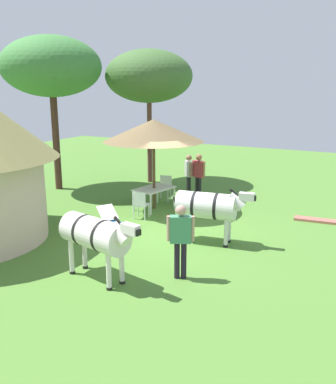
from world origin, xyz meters
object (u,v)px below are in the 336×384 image
at_px(patio_chair_near_lawn, 165,186).
at_px(zebra_by_umbrella, 96,235).
at_px(zebra_nearest_camera, 208,206).
at_px(striped_lounge_chair, 110,220).
at_px(standing_watcher, 181,235).
at_px(acacia_tree_far_lawn, 51,67).
at_px(guest_behind_table, 199,172).
at_px(guest_beside_umbrella, 189,172).
at_px(shade_umbrella, 154,131).
at_px(acacia_tree_right_background, 149,76).
at_px(patio_dining_table, 154,190).
at_px(patio_chair_near_hut, 140,203).

bearing_deg(patio_chair_near_lawn, zebra_by_umbrella, 95.27).
distance_m(zebra_nearest_camera, zebra_by_umbrella, 3.47).
xyz_separation_m(striped_lounge_chair, zebra_nearest_camera, (0.33, -3.00, 0.76)).
xyz_separation_m(standing_watcher, acacia_tree_far_lawn, (5.15, 8.15, 3.83)).
height_order(guest_behind_table, zebra_by_umbrella, guest_behind_table).
xyz_separation_m(guest_beside_umbrella, acacia_tree_far_lawn, (-1.26, 5.34, 3.86)).
xyz_separation_m(patio_chair_near_lawn, guest_beside_umbrella, (0.74, -0.62, 0.46)).
bearing_deg(guest_beside_umbrella, shade_umbrella, -54.25).
bearing_deg(striped_lounge_chair, acacia_tree_right_background, -131.45).
bearing_deg(standing_watcher, guest_behind_table, 83.84).
bearing_deg(patio_dining_table, striped_lounge_chair, 177.12).
bearing_deg(guest_behind_table, standing_watcher, -47.64).
xyz_separation_m(patio_dining_table, acacia_tree_right_background, (3.56, 2.24, 3.87)).
distance_m(shade_umbrella, patio_chair_near_hut, 2.51).
bearing_deg(guest_beside_umbrella, acacia_tree_far_lawn, -119.54).
height_order(patio_chair_near_lawn, striped_lounge_chair, patio_chair_near_lawn).
relative_size(shade_umbrella, standing_watcher, 2.00).
relative_size(shade_umbrella, zebra_nearest_camera, 1.51).
relative_size(shade_umbrella, guest_behind_table, 1.98).
relative_size(shade_umbrella, patio_dining_table, 2.21).
bearing_deg(acacia_tree_far_lawn, guest_beside_umbrella, -76.71).
relative_size(patio_dining_table, patio_chair_near_lawn, 1.70).
xyz_separation_m(guest_behind_table, striped_lounge_chair, (-4.31, 0.97, -0.77)).
relative_size(patio_dining_table, zebra_by_umbrella, 0.67).
bearing_deg(acacia_tree_right_background, striped_lounge_chair, -160.58).
xyz_separation_m(patio_dining_table, patio_chair_near_lawn, (1.21, 0.22, -0.14)).
bearing_deg(striped_lounge_chair, patio_chair_near_hut, -165.05).
xyz_separation_m(guest_behind_table, zebra_nearest_camera, (-3.98, -2.03, -0.01)).
distance_m(patio_dining_table, patio_chair_near_hut, 1.24).
relative_size(acacia_tree_far_lawn, acacia_tree_right_background, 1.07).
xyz_separation_m(guest_beside_umbrella, zebra_by_umbrella, (-7.30, -1.22, 0.05)).
distance_m(zebra_by_umbrella, acacia_tree_far_lawn, 9.70).
distance_m(striped_lounge_chair, acacia_tree_far_lawn, 7.36).
relative_size(patio_dining_table, acacia_tree_right_background, 0.27).
height_order(shade_umbrella, striped_lounge_chair, shade_umbrella).
height_order(acacia_tree_far_lawn, acacia_tree_right_background, acacia_tree_far_lawn).
xyz_separation_m(shade_umbrella, acacia_tree_far_lawn, (0.70, 4.95, 2.15)).
bearing_deg(shade_umbrella, patio_dining_table, -116.57).
bearing_deg(patio_chair_near_hut, shade_umbrella, 90.00).
distance_m(guest_beside_umbrella, zebra_by_umbrella, 7.40).
xyz_separation_m(shade_umbrella, striped_lounge_chair, (-2.44, 0.12, -2.45)).
bearing_deg(striped_lounge_chair, standing_watcher, 88.01).
bearing_deg(guest_behind_table, patio_dining_table, -92.52).
bearing_deg(guest_beside_umbrella, zebra_by_umbrella, -33.33).
distance_m(guest_beside_umbrella, striped_lounge_chair, 4.49).
bearing_deg(patio_chair_near_hut, guest_behind_table, 69.26).
height_order(patio_dining_table, striped_lounge_chair, patio_dining_table).
bearing_deg(patio_chair_near_hut, guest_beside_umbrella, 77.57).
height_order(patio_chair_near_lawn, zebra_by_umbrella, zebra_by_umbrella).
xyz_separation_m(patio_dining_table, zebra_by_umbrella, (-5.34, -1.62, 0.38)).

